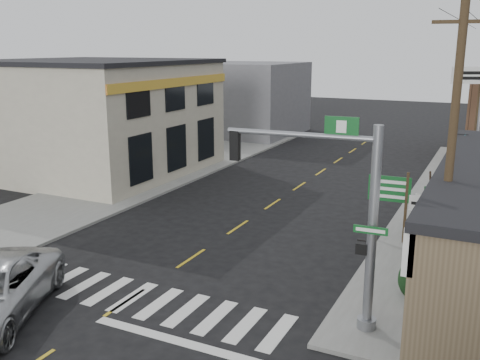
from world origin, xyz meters
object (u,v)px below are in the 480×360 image
at_px(fire_hydrant, 434,270).
at_px(utility_pole_near, 450,165).
at_px(bare_tree, 456,187).
at_px(utility_pole_far, 480,95).
at_px(traffic_signal_pole, 348,205).
at_px(lamp_post, 451,160).
at_px(guide_sign, 389,196).

xyz_separation_m(fire_hydrant, utility_pole_near, (0.36, -2.59, 4.18)).
distance_m(bare_tree, utility_pole_far, 17.50).
distance_m(traffic_signal_pole, lamp_post, 10.30).
height_order(traffic_signal_pole, utility_pole_far, utility_pole_far).
bearing_deg(guide_sign, utility_pole_far, 74.79).
height_order(lamp_post, utility_pole_far, utility_pole_far).
height_order(utility_pole_near, utility_pole_far, utility_pole_far).
xyz_separation_m(traffic_signal_pole, fire_hydrant, (2.00, 4.11, -3.15)).
relative_size(fire_hydrant, lamp_post, 0.13).
relative_size(guide_sign, fire_hydrant, 4.32).
height_order(guide_sign, utility_pole_near, utility_pole_near).
bearing_deg(traffic_signal_pole, fire_hydrant, 60.68).
bearing_deg(lamp_post, utility_pole_near, -78.26).
xyz_separation_m(guide_sign, utility_pole_far, (2.51, 12.35, 3.11)).
relative_size(lamp_post, utility_pole_far, 0.53).
height_order(fire_hydrant, lamp_post, lamp_post).
relative_size(fire_hydrant, utility_pole_near, 0.08).
xyz_separation_m(bare_tree, utility_pole_near, (-0.17, -0.73, 0.79)).
bearing_deg(guide_sign, traffic_signal_pole, -92.17).
bearing_deg(utility_pole_far, guide_sign, -108.97).
distance_m(fire_hydrant, bare_tree, 3.90).
relative_size(guide_sign, utility_pole_far, 0.30).
bearing_deg(fire_hydrant, traffic_signal_pole, -115.97).
bearing_deg(guide_sign, fire_hydrant, -59.60).
distance_m(bare_tree, utility_pole_near, 1.09).
bearing_deg(fire_hydrant, utility_pole_far, 88.88).
distance_m(guide_sign, utility_pole_near, 6.91).
relative_size(guide_sign, bare_tree, 0.61).
xyz_separation_m(traffic_signal_pole, utility_pole_far, (2.31, 19.70, 1.46)).
height_order(fire_hydrant, utility_pole_far, utility_pole_far).
bearing_deg(bare_tree, fire_hydrant, 105.89).
height_order(lamp_post, utility_pole_near, utility_pole_near).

